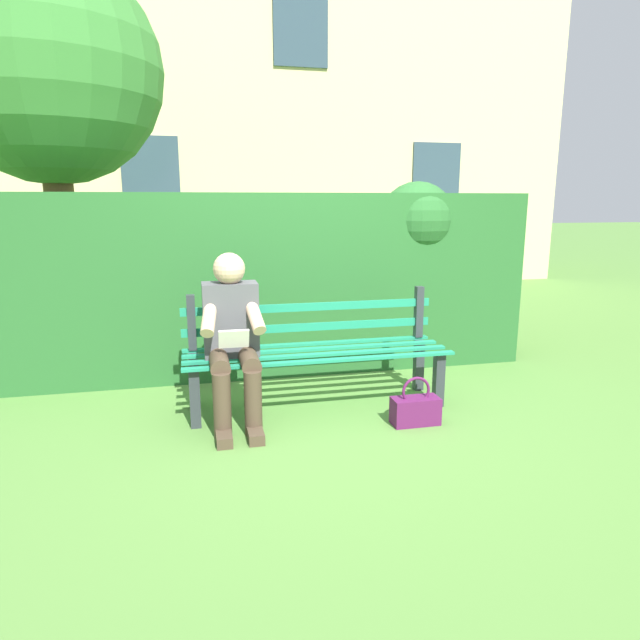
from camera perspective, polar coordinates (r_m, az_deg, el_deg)
The scene contains 7 objects.
ground at distance 4.21m, azimuth -0.31°, elevation -8.86°, with size 60.00×60.00×0.00m, color #517F38.
park_bench at distance 4.15m, azimuth -0.53°, elevation -3.10°, with size 1.93×0.54×0.84m.
person_seated at distance 3.85m, azimuth -9.00°, elevation -1.47°, with size 0.44×0.73×1.16m.
hedge_backdrop at distance 5.03m, azimuth -5.74°, elevation 4.37°, with size 4.77×0.84×1.68m.
tree at distance 6.57m, azimuth -26.95°, elevation 21.42°, with size 2.33×2.22×3.88m.
building_facade at distance 11.47m, azimuth -3.60°, elevation 21.77°, with size 9.88×3.16×6.85m.
handbag at distance 3.92m, azimuth 9.77°, elevation -9.02°, with size 0.33×0.15×0.34m.
Camera 1 is at (0.86, 3.83, 1.51)m, focal length 31.16 mm.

